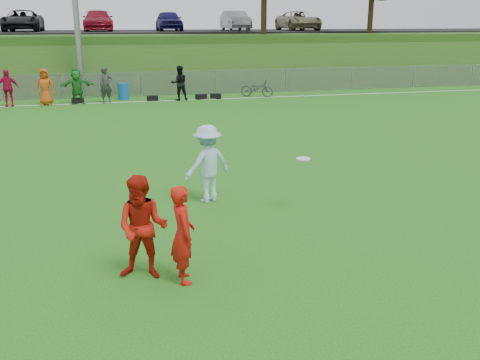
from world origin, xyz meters
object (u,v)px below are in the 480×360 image
object	(u,v)px
frisbee	(303,159)
recycling_bin	(123,91)
bicycle	(257,88)
player_red_left	(183,234)
player_blue	(208,164)
player_red_center	(143,228)

from	to	relation	value
frisbee	recycling_bin	bearing A→B (deg)	99.46
frisbee	bicycle	distance (m)	17.45
player_red_left	frisbee	bearing A→B (deg)	-51.97
frisbee	recycling_bin	size ratio (longest dim) A/B	0.35
player_blue	recycling_bin	xyz separation A→B (m)	(-1.18, 16.65, -0.44)
player_red_left	recycling_bin	bearing A→B (deg)	-3.41
player_red_center	player_blue	bearing A→B (deg)	82.70
player_red_left	recycling_bin	xyz separation A→B (m)	(-0.11, 20.27, -0.35)
player_red_left	bicycle	bearing A→B (deg)	-22.60
recycling_bin	bicycle	distance (m)	6.83
recycling_bin	player_blue	bearing A→B (deg)	-85.96
player_red_center	bicycle	distance (m)	20.60
player_red_left	player_red_center	size ratio (longest dim) A/B	0.93
player_red_left	recycling_bin	size ratio (longest dim) A/B	1.85
player_red_center	recycling_bin	world-z (taller)	player_red_center
player_red_left	bicycle	xyz separation A→B (m)	(6.68, 19.55, -0.31)
recycling_bin	bicycle	xyz separation A→B (m)	(6.79, -0.72, 0.04)
player_red_left	frisbee	distance (m)	3.83
player_red_center	player_blue	xyz separation A→B (m)	(1.63, 3.35, 0.03)
recycling_bin	bicycle	world-z (taller)	bicycle
player_red_left	player_blue	xyz separation A→B (m)	(1.06, 3.62, 0.09)
player_red_center	frisbee	size ratio (longest dim) A/B	5.62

